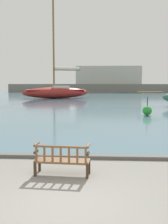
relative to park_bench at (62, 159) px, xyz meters
The scene contains 7 objects.
ground_plane 2.08m from the park_bench, 80.71° to the right, with size 160.00×160.00×0.00m, color gray.
harbor_water 42.00m from the park_bench, 89.55° to the left, with size 100.00×80.00×0.08m, color slate.
quay_edge_kerb 1.92m from the park_bench, 79.97° to the left, with size 40.00×0.30×0.12m, color #5B5954.
park_bench is the anchor object (origin of this frame).
sailboat_mid_port 36.91m from the park_bench, 99.33° to the left, with size 10.87×5.93×15.37m.
channel_buoy 15.07m from the park_bench, 71.49° to the left, with size 0.74×0.74×1.44m.
far_breakwater 61.59m from the park_bench, 88.75° to the left, with size 44.15×2.40×6.50m.
Camera 1 is at (0.79, -5.95, 2.74)m, focal length 45.00 mm.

